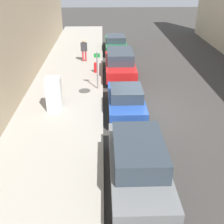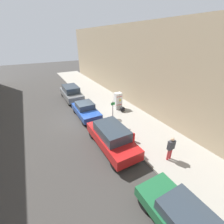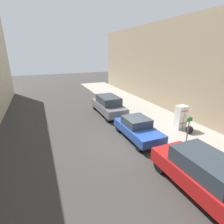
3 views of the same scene
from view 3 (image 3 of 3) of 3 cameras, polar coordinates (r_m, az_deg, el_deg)
The scene contains 10 objects.
ground_plane at distance 11.99m, azimuth 5.46°, elevation -9.19°, with size 80.00×80.00×0.00m, color #383533.
sidewalk_slab at distance 14.22m, azimuth 20.39°, elevation -5.33°, with size 4.49×44.00×0.14m, color #9E998E.
building_facade_near at distance 15.59m, azimuth 31.17°, elevation 11.22°, with size 1.97×39.60×8.49m, color tan.
discarded_refrigerator at distance 14.01m, azimuth 21.53°, elevation -1.59°, with size 0.76×0.61×1.78m.
manhole_cover at distance 11.94m, azimuth 24.14°, elevation -10.24°, with size 0.70×0.70×0.02m, color #47443F.
street_sign_post at distance 10.66m, azimuth 23.46°, elevation -6.13°, with size 0.36×0.07×2.24m.
trash_bag at distance 13.64m, azimuth 23.93°, elevation -5.28°, with size 0.54×0.54×0.54m, color black.
parked_suv_gray at distance 16.51m, azimuth -1.16°, elevation 2.33°, with size 1.89×4.84×1.74m.
parked_hatchback_blue at distance 12.08m, azimuth 8.28°, elevation -5.21°, with size 1.78×4.06×1.44m.
parked_suv_red at distance 8.50m, azimuth 28.12°, elevation -17.55°, with size 1.92×4.84×1.76m.
Camera 3 is at (5.11, 9.24, 5.68)m, focal length 28.00 mm.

